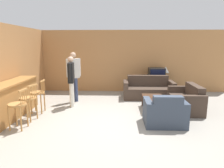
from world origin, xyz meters
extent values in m
plane|color=gray|center=(0.00, 0.00, 0.00)|extent=(24.00, 24.00, 0.00)
cube|color=#B27A47|center=(0.00, 3.61, 1.30)|extent=(9.40, 0.08, 2.60)
cube|color=#B27A47|center=(-3.22, 1.31, 1.30)|extent=(0.08, 8.61, 2.60)
cube|color=#A87038|center=(-2.88, 0.10, 0.47)|extent=(0.47, 2.67, 0.94)
cube|color=#A87038|center=(-2.88, 0.10, 0.97)|extent=(0.55, 2.73, 0.05)
cylinder|color=#B77F42|center=(-2.33, -0.48, 0.61)|extent=(0.45, 0.45, 0.04)
cylinder|color=#B77F42|center=(-2.46, -0.33, 0.29)|extent=(0.04, 0.04, 0.59)
cylinder|color=#B77F42|center=(-2.48, -0.62, 0.29)|extent=(0.04, 0.04, 0.59)
cylinder|color=#B77F42|center=(-2.17, -0.35, 0.29)|extent=(0.04, 0.04, 0.59)
cylinder|color=#B77F42|center=(-2.19, -0.64, 0.29)|extent=(0.04, 0.04, 0.59)
cylinder|color=#B77F42|center=(-2.14, -0.37, 0.79)|extent=(0.02, 0.02, 0.31)
cylinder|color=#B77F42|center=(-2.15, -0.46, 0.79)|extent=(0.02, 0.02, 0.31)
cylinder|color=#B77F42|center=(-2.15, -0.54, 0.79)|extent=(0.02, 0.02, 0.31)
cylinder|color=#B77F42|center=(-2.16, -0.62, 0.79)|extent=(0.02, 0.02, 0.31)
cube|color=#B77F42|center=(-2.15, -0.50, 0.96)|extent=(0.06, 0.36, 0.04)
cylinder|color=#B77F42|center=(-2.33, 0.07, 0.61)|extent=(0.50, 0.50, 0.04)
cylinder|color=#B77F42|center=(-2.44, 0.25, 0.29)|extent=(0.04, 0.04, 0.59)
cylinder|color=#B77F42|center=(-2.50, -0.04, 0.29)|extent=(0.04, 0.04, 0.59)
cylinder|color=#B77F42|center=(-2.15, 0.18, 0.29)|extent=(0.04, 0.04, 0.59)
cylinder|color=#B77F42|center=(-2.22, -0.10, 0.29)|extent=(0.04, 0.04, 0.59)
cylinder|color=#B77F42|center=(-2.13, 0.16, 0.79)|extent=(0.02, 0.02, 0.31)
cylinder|color=#B77F42|center=(-2.15, 0.07, 0.79)|extent=(0.02, 0.02, 0.31)
cylinder|color=#B77F42|center=(-2.17, -0.01, 0.79)|extent=(0.02, 0.02, 0.31)
cylinder|color=#B77F42|center=(-2.18, -0.09, 0.79)|extent=(0.02, 0.02, 0.31)
cube|color=#B77F42|center=(-2.16, 0.03, 0.96)|extent=(0.11, 0.35, 0.04)
cylinder|color=#B77F42|center=(-2.33, 0.70, 0.61)|extent=(0.43, 0.43, 0.04)
cylinder|color=#B77F42|center=(-2.48, 0.84, 0.29)|extent=(0.04, 0.04, 0.59)
cylinder|color=#B77F42|center=(-2.47, 0.55, 0.29)|extent=(0.04, 0.04, 0.59)
cylinder|color=#B77F42|center=(-2.19, 0.85, 0.29)|extent=(0.04, 0.04, 0.59)
cylinder|color=#B77F42|center=(-2.18, 0.56, 0.29)|extent=(0.04, 0.04, 0.59)
cylinder|color=#B77F42|center=(-2.16, 0.83, 0.79)|extent=(0.02, 0.02, 0.31)
cylinder|color=#B77F42|center=(-2.15, 0.74, 0.79)|extent=(0.02, 0.02, 0.31)
cylinder|color=#B77F42|center=(-2.15, 0.66, 0.79)|extent=(0.02, 0.02, 0.31)
cylinder|color=#B77F42|center=(-2.15, 0.58, 0.79)|extent=(0.02, 0.02, 0.31)
cube|color=#B77F42|center=(-2.15, 0.70, 0.96)|extent=(0.05, 0.35, 0.04)
cube|color=#423328|center=(1.19, 2.43, 0.21)|extent=(1.55, 0.83, 0.42)
cube|color=#423328|center=(1.19, 2.73, 0.63)|extent=(1.55, 0.22, 0.41)
cube|color=#423328|center=(0.33, 2.43, 0.32)|extent=(0.16, 0.83, 0.65)
cube|color=#423328|center=(2.05, 2.43, 0.32)|extent=(0.16, 0.83, 0.65)
cube|color=#384251|center=(1.24, -0.09, 0.21)|extent=(0.69, 0.78, 0.42)
cube|color=#384251|center=(1.24, -0.37, 0.62)|extent=(0.69, 0.22, 0.39)
cube|color=#384251|center=(1.66, -0.09, 0.32)|extent=(0.16, 0.78, 0.64)
cube|color=#384251|center=(0.81, -0.09, 0.32)|extent=(0.16, 0.78, 0.64)
cube|color=#423328|center=(2.12, 1.06, 0.21)|extent=(0.76, 1.10, 0.42)
cube|color=#423328|center=(2.39, 1.06, 0.61)|extent=(0.22, 1.10, 0.38)
cube|color=#423328|center=(2.12, 1.69, 0.32)|extent=(0.76, 0.16, 0.63)
cube|color=#423328|center=(2.12, 0.43, 0.32)|extent=(0.76, 0.16, 0.63)
cube|color=#472D1E|center=(1.15, 1.06, 0.39)|extent=(0.64, 0.94, 0.04)
cube|color=#472D1E|center=(0.87, 0.63, 0.19)|extent=(0.06, 0.06, 0.37)
cube|color=#472D1E|center=(1.43, 0.63, 0.19)|extent=(0.06, 0.06, 0.37)
cube|color=#472D1E|center=(0.87, 1.49, 0.19)|extent=(0.06, 0.06, 0.37)
cube|color=#472D1E|center=(1.43, 1.49, 0.19)|extent=(0.06, 0.06, 0.37)
cube|color=black|center=(1.62, 3.24, 0.29)|extent=(1.04, 0.48, 0.58)
cube|color=black|center=(1.62, 3.24, 0.82)|extent=(0.65, 0.47, 0.49)
cube|color=black|center=(1.62, 3.00, 0.82)|extent=(0.58, 0.01, 0.42)
cube|color=navy|center=(1.16, 0.83, 0.42)|extent=(0.18, 0.18, 0.02)
cylinder|color=brown|center=(1.98, 3.24, 0.59)|extent=(0.16, 0.16, 0.02)
cylinder|color=brown|center=(1.98, 3.24, 0.74)|extent=(0.03, 0.03, 0.27)
cone|color=silver|center=(1.98, 3.24, 1.00)|extent=(0.28, 0.28, 0.24)
cylinder|color=#384260|center=(-1.44, 1.92, 0.43)|extent=(0.12, 0.12, 0.85)
cylinder|color=#384260|center=(-1.55, 1.84, 0.43)|extent=(0.12, 0.12, 0.85)
cube|color=beige|center=(-1.50, 1.88, 1.19)|extent=(0.42, 0.37, 0.68)
cylinder|color=beige|center=(-1.32, 2.01, 1.22)|extent=(0.08, 0.08, 0.62)
cylinder|color=beige|center=(-1.68, 1.75, 1.22)|extent=(0.08, 0.08, 0.62)
sphere|color=tan|center=(-1.50, 1.88, 1.65)|extent=(0.20, 0.20, 0.20)
cylinder|color=silver|center=(-1.46, 1.40, 0.40)|extent=(0.13, 0.13, 0.80)
cylinder|color=silver|center=(-1.45, 1.26, 0.40)|extent=(0.13, 0.13, 0.80)
cube|color=black|center=(-1.46, 1.33, 1.12)|extent=(0.20, 0.42, 0.63)
cylinder|color=black|center=(-1.48, 1.56, 1.14)|extent=(0.08, 0.08, 0.58)
cylinder|color=black|center=(-1.43, 1.11, 1.14)|extent=(0.08, 0.08, 0.58)
sphere|color=tan|center=(-1.46, 1.33, 1.54)|extent=(0.18, 0.18, 0.18)
camera|label=1|loc=(0.08, -4.94, 2.00)|focal=32.00mm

